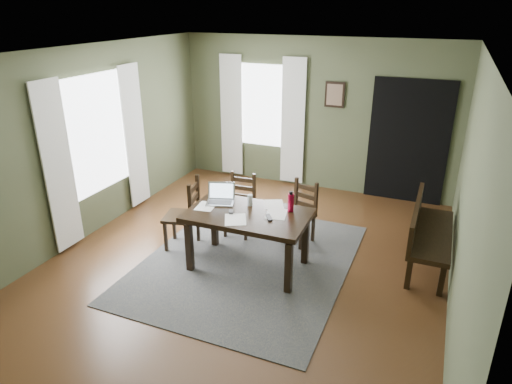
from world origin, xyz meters
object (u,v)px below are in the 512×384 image
at_px(chair_end, 185,215).
at_px(laptop, 221,197).
at_px(chair_back_left, 240,205).
at_px(bench, 426,229).
at_px(dining_table, 248,220).
at_px(chair_back_right, 300,213).
at_px(water_bottle, 291,202).

height_order(chair_end, laptop, chair_end).
xyz_separation_m(chair_back_left, bench, (2.58, 0.12, 0.07)).
height_order(dining_table, chair_back_left, chair_back_left).
bearing_deg(laptop, chair_back_left, 73.49).
xyz_separation_m(chair_end, bench, (3.11, 0.80, 0.01)).
relative_size(chair_back_left, bench, 0.59).
height_order(chair_back_right, water_bottle, water_bottle).
bearing_deg(chair_back_left, dining_table, -62.80).
distance_m(chair_back_right, water_bottle, 0.81).
relative_size(bench, water_bottle, 5.68).
height_order(dining_table, water_bottle, water_bottle).
height_order(chair_back_left, chair_back_right, chair_back_left).
distance_m(dining_table, chair_end, 1.05).
xyz_separation_m(dining_table, bench, (2.08, 0.95, -0.17)).
relative_size(chair_end, chair_back_left, 1.12).
bearing_deg(water_bottle, chair_back_left, 149.28).
xyz_separation_m(laptop, water_bottle, (0.95, 0.07, 0.06)).
xyz_separation_m(chair_end, water_bottle, (1.50, 0.11, 0.40)).
relative_size(chair_end, water_bottle, 3.78).
distance_m(bench, laptop, 2.69).
height_order(chair_back_right, bench, chair_back_right).
bearing_deg(bench, chair_back_left, 92.65).
bearing_deg(bench, chair_end, 104.49).
xyz_separation_m(chair_back_right, bench, (1.68, 0.02, 0.07)).
relative_size(dining_table, laptop, 3.63).
distance_m(chair_end, water_bottle, 1.55).
height_order(bench, water_bottle, water_bottle).
distance_m(chair_back_left, bench, 2.58).
height_order(chair_end, chair_back_right, chair_end).
bearing_deg(bench, chair_back_right, 90.83).
distance_m(chair_back_left, laptop, 0.75).
bearing_deg(chair_back_left, laptop, -91.98).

